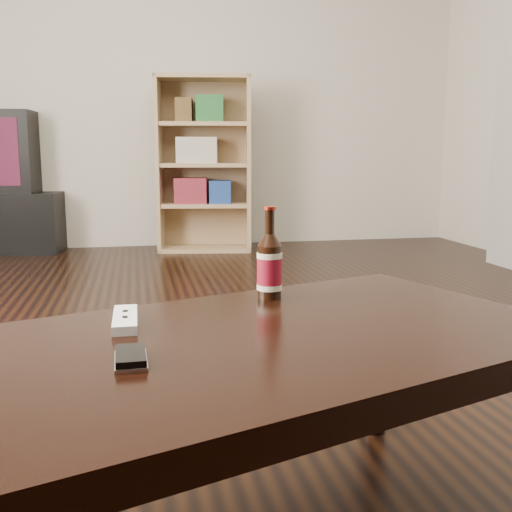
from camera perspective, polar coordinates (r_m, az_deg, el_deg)
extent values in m
cube|color=black|center=(1.91, -7.83, -12.41)|extent=(5.00, 6.00, 0.01)
cube|color=beige|center=(4.82, -10.64, 17.07)|extent=(5.00, 0.02, 2.70)
cube|color=#A17851|center=(4.50, -9.19, 8.54)|extent=(0.08, 0.31, 1.27)
cube|color=#A17851|center=(4.47, -0.72, 8.66)|extent=(0.08, 0.31, 1.27)
cube|color=#A17851|center=(4.51, -5.09, 16.55)|extent=(0.73, 0.42, 0.03)
cube|color=#A17851|center=(4.52, -4.86, 0.73)|extent=(0.73, 0.42, 0.03)
cube|color=#A17851|center=(4.61, -4.90, 8.65)|extent=(0.68, 0.14, 1.27)
cube|color=#A17851|center=(4.49, -4.92, 4.87)|extent=(0.66, 0.38, 0.03)
cube|color=#A17851|center=(4.47, -4.97, 8.62)|extent=(0.66, 0.38, 0.03)
cube|color=#A17851|center=(4.48, -5.03, 12.38)|extent=(0.66, 0.38, 0.03)
cube|color=maroon|center=(4.46, -6.21, 6.21)|extent=(0.26, 0.23, 0.19)
cube|color=navy|center=(4.46, -3.43, 6.12)|extent=(0.19, 0.22, 0.17)
cube|color=#BCB1A3|center=(4.45, -5.64, 9.99)|extent=(0.32, 0.24, 0.19)
cube|color=#22622C|center=(4.46, -4.41, 13.78)|extent=(0.22, 0.22, 0.19)
cube|color=brown|center=(4.47, -6.86, 13.61)|extent=(0.15, 0.21, 0.17)
cube|color=black|center=(1.08, 1.66, -8.63)|extent=(1.20, 0.93, 0.05)
cylinder|color=black|center=(1.58, 11.31, -10.34)|extent=(0.08, 0.08, 0.34)
cylinder|color=black|center=(1.30, 1.29, -1.55)|extent=(0.05, 0.05, 0.12)
cylinder|color=maroon|center=(1.30, 1.29, -1.45)|extent=(0.06, 0.06, 0.07)
cylinder|color=beige|center=(1.30, 1.30, 0.07)|extent=(0.06, 0.06, 0.01)
cylinder|color=beige|center=(1.31, 1.29, -2.95)|extent=(0.06, 0.06, 0.01)
cone|color=black|center=(1.29, 1.30, 1.56)|extent=(0.05, 0.05, 0.03)
cylinder|color=black|center=(1.29, 1.31, 3.27)|extent=(0.02, 0.02, 0.05)
cylinder|color=maroon|center=(1.28, 1.32, 4.57)|extent=(0.03, 0.03, 0.01)
cube|color=#B6B5B8|center=(0.94, -11.83, -9.73)|extent=(0.05, 0.09, 0.01)
cube|color=black|center=(0.94, -11.85, -9.34)|extent=(0.05, 0.09, 0.01)
cylinder|color=#B6B5B8|center=(0.91, -11.83, -9.56)|extent=(0.02, 0.02, 0.00)
cube|color=white|center=(1.14, -12.35, -5.93)|extent=(0.04, 0.16, 0.02)
cylinder|color=black|center=(1.17, -12.35, -5.13)|extent=(0.01, 0.01, 0.00)
cylinder|color=black|center=(1.12, -12.38, -5.69)|extent=(0.01, 0.01, 0.00)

